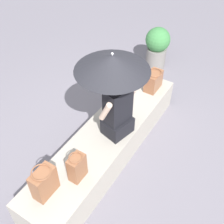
{
  "coord_description": "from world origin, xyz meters",
  "views": [
    {
      "loc": [
        -2.09,
        -1.39,
        3.2
      ],
      "look_at": [
        0.04,
        -0.06,
        0.81
      ],
      "focal_mm": 46.26,
      "sensor_mm": 36.0,
      "label": 1
    }
  ],
  "objects_px": {
    "planter_near": "(157,46)",
    "parasol": "(112,63)",
    "magazine": "(124,102)",
    "person_seated": "(118,109)",
    "handbag_black": "(44,182)",
    "tote_bag_canvas": "(153,81)",
    "shoulder_bag_spare": "(77,167)"
  },
  "relations": [
    {
      "from": "planter_near",
      "to": "parasol",
      "type": "bearing_deg",
      "value": -169.08
    },
    {
      "from": "parasol",
      "to": "magazine",
      "type": "bearing_deg",
      "value": 14.19
    },
    {
      "from": "parasol",
      "to": "planter_near",
      "type": "xyz_separation_m",
      "value": [
        2.24,
        0.43,
        -1.06
      ]
    },
    {
      "from": "person_seated",
      "to": "planter_near",
      "type": "relative_size",
      "value": 1.16
    },
    {
      "from": "planter_near",
      "to": "magazine",
      "type": "bearing_deg",
      "value": -170.13
    },
    {
      "from": "parasol",
      "to": "handbag_black",
      "type": "height_order",
      "value": "parasol"
    },
    {
      "from": "tote_bag_canvas",
      "to": "magazine",
      "type": "relative_size",
      "value": 1.08
    },
    {
      "from": "tote_bag_canvas",
      "to": "magazine",
      "type": "height_order",
      "value": "tote_bag_canvas"
    },
    {
      "from": "handbag_black",
      "to": "tote_bag_canvas",
      "type": "distance_m",
      "value": 2.19
    },
    {
      "from": "person_seated",
      "to": "handbag_black",
      "type": "height_order",
      "value": "person_seated"
    },
    {
      "from": "handbag_black",
      "to": "planter_near",
      "type": "relative_size",
      "value": 0.47
    },
    {
      "from": "tote_bag_canvas",
      "to": "magazine",
      "type": "xyz_separation_m",
      "value": [
        -0.5,
        0.2,
        -0.14
      ]
    },
    {
      "from": "shoulder_bag_spare",
      "to": "planter_near",
      "type": "relative_size",
      "value": 0.45
    },
    {
      "from": "tote_bag_canvas",
      "to": "magazine",
      "type": "bearing_deg",
      "value": 158.4
    },
    {
      "from": "person_seated",
      "to": "shoulder_bag_spare",
      "type": "distance_m",
      "value": 0.84
    },
    {
      "from": "magazine",
      "to": "planter_near",
      "type": "xyz_separation_m",
      "value": [
        1.7,
        0.3,
        -0.04
      ]
    },
    {
      "from": "person_seated",
      "to": "magazine",
      "type": "distance_m",
      "value": 0.69
    },
    {
      "from": "parasol",
      "to": "tote_bag_canvas",
      "type": "xyz_separation_m",
      "value": [
        1.04,
        -0.06,
        -0.88
      ]
    },
    {
      "from": "parasol",
      "to": "tote_bag_canvas",
      "type": "bearing_deg",
      "value": -3.45
    },
    {
      "from": "parasol",
      "to": "tote_bag_canvas",
      "type": "height_order",
      "value": "parasol"
    },
    {
      "from": "tote_bag_canvas",
      "to": "planter_near",
      "type": "xyz_separation_m",
      "value": [
        1.2,
        0.5,
        -0.18
      ]
    },
    {
      "from": "parasol",
      "to": "magazine",
      "type": "relative_size",
      "value": 4.13
    },
    {
      "from": "parasol",
      "to": "shoulder_bag_spare",
      "type": "xyz_separation_m",
      "value": [
        -0.8,
        -0.06,
        -0.86
      ]
    },
    {
      "from": "planter_near",
      "to": "shoulder_bag_spare",
      "type": "bearing_deg",
      "value": -170.88
    },
    {
      "from": "handbag_black",
      "to": "person_seated",
      "type": "bearing_deg",
      "value": -9.05
    },
    {
      "from": "parasol",
      "to": "tote_bag_canvas",
      "type": "distance_m",
      "value": 1.37
    },
    {
      "from": "handbag_black",
      "to": "planter_near",
      "type": "height_order",
      "value": "handbag_black"
    },
    {
      "from": "planter_near",
      "to": "handbag_black",
      "type": "bearing_deg",
      "value": -174.57
    },
    {
      "from": "tote_bag_canvas",
      "to": "shoulder_bag_spare",
      "type": "relative_size",
      "value": 0.86
    },
    {
      "from": "person_seated",
      "to": "shoulder_bag_spare",
      "type": "xyz_separation_m",
      "value": [
        -0.81,
        0.02,
        -0.22
      ]
    },
    {
      "from": "shoulder_bag_spare",
      "to": "magazine",
      "type": "distance_m",
      "value": 1.37
    },
    {
      "from": "tote_bag_canvas",
      "to": "magazine",
      "type": "distance_m",
      "value": 0.56
    }
  ]
}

